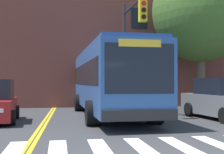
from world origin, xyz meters
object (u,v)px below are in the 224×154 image
at_px(traffic_light_overhead, 131,37).
at_px(street_tree_curbside_large, 201,10).
at_px(car_grey_far_lane, 224,100).
at_px(city_bus, 108,79).

relative_size(traffic_light_overhead, street_tree_curbside_large, 0.64).
bearing_deg(traffic_light_overhead, car_grey_far_lane, -29.84).
bearing_deg(city_bus, traffic_light_overhead, -0.32).
relative_size(city_bus, car_grey_far_lane, 2.37).
distance_m(car_grey_far_lane, street_tree_curbside_large, 7.06).
bearing_deg(traffic_light_overhead, city_bus, 179.68).
distance_m(city_bus, street_tree_curbside_large, 7.69).
xyz_separation_m(car_grey_far_lane, street_tree_curbside_large, (0.95, 4.66, 5.21)).
bearing_deg(city_bus, car_grey_far_lane, -23.89).
bearing_deg(street_tree_curbside_large, traffic_light_overhead, -152.80).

